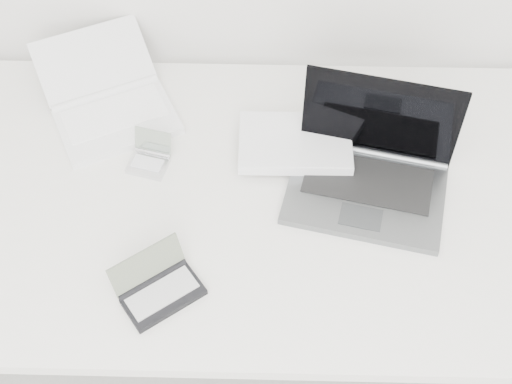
{
  "coord_description": "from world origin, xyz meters",
  "views": [
    {
      "loc": [
        -0.01,
        0.64,
        1.94
      ],
      "look_at": [
        -0.03,
        1.51,
        0.79
      ],
      "focal_mm": 50.0,
      "sensor_mm": 36.0,
      "label": 1
    }
  ],
  "objects_px": {
    "desk": "(270,207)",
    "netbook_open_white": "(110,104)",
    "laptop_large": "(343,162)",
    "palmtop_charcoal": "(159,288)"
  },
  "relations": [
    {
      "from": "desk",
      "to": "palmtop_charcoal",
      "type": "xyz_separation_m",
      "value": [
        -0.21,
        -0.24,
        0.06
      ]
    },
    {
      "from": "desk",
      "to": "netbook_open_white",
      "type": "height_order",
      "value": "netbook_open_white"
    },
    {
      "from": "desk",
      "to": "netbook_open_white",
      "type": "xyz_separation_m",
      "value": [
        -0.37,
        0.24,
        0.07
      ]
    },
    {
      "from": "desk",
      "to": "palmtop_charcoal",
      "type": "height_order",
      "value": "palmtop_charcoal"
    },
    {
      "from": "desk",
      "to": "palmtop_charcoal",
      "type": "distance_m",
      "value": 0.33
    },
    {
      "from": "netbook_open_white",
      "to": "palmtop_charcoal",
      "type": "relative_size",
      "value": 2.17
    },
    {
      "from": "laptop_large",
      "to": "netbook_open_white",
      "type": "xyz_separation_m",
      "value": [
        -0.53,
        0.17,
        -0.01
      ]
    },
    {
      "from": "desk",
      "to": "laptop_large",
      "type": "relative_size",
      "value": 3.49
    },
    {
      "from": "laptop_large",
      "to": "palmtop_charcoal",
      "type": "relative_size",
      "value": 2.48
    },
    {
      "from": "laptop_large",
      "to": "netbook_open_white",
      "type": "height_order",
      "value": "laptop_large"
    }
  ]
}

